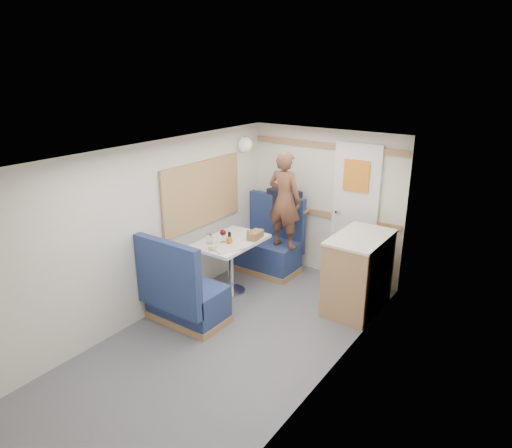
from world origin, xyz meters
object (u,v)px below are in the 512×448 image
Objects in this scene: bench_far at (268,249)px; orange_fruit at (229,240)px; tumbler_left at (210,239)px; salt_grinder at (229,233)px; bread_loaf at (255,235)px; cheese_block at (213,247)px; beer_glass at (249,235)px; duffel_bag at (284,198)px; pepper_grinder at (230,236)px; tray at (228,247)px; bench_near at (184,298)px; wine_glass at (223,233)px; person at (285,200)px; dome_light at (245,144)px; galley_counter at (358,272)px; dinette_table at (231,251)px.

orange_fruit is (0.08, -0.99, 0.48)m from bench_far.
salt_grinder is (0.03, 0.34, -0.02)m from tumbler_left.
tumbler_left is 0.58m from bread_loaf.
beer_glass reaches higher than cheese_block.
tumbler_left is (-0.22, -0.10, -0.00)m from orange_fruit.
duffel_bag reaches higher than bread_loaf.
tray is at bearing -55.37° from pepper_grinder.
pepper_grinder reaches higher than salt_grinder.
bench_near is at bearing -96.40° from orange_fruit.
orange_fruit reaches higher than tray.
pepper_grinder is at bearing 81.69° from wine_glass.
pepper_grinder is (-0.09, -1.13, -0.24)m from duffel_bag.
duffel_bag is 4.06× the size of tumbler_left.
person is (0.30, -0.08, 0.80)m from bench_far.
cheese_block is at bearing -71.06° from dome_light.
orange_fruit is at bearing -85.22° from bench_far.
tray is at bearing 56.03° from cheese_block.
person is at bearing 168.86° from galley_counter.
dome_light reaches higher than bench_far.
galley_counter is at bearing -12.10° from bench_far.
person is at bearing 66.57° from tumbler_left.
beer_glass reaches higher than orange_fruit.
duffel_bag is at bearing 70.49° from bench_far.
duffel_bag is at bearing 87.70° from cheese_block.
person is at bearing 70.48° from wine_glass.
galley_counter is (1.47, 0.55, -0.10)m from dinette_table.
cheese_block is 0.37m from pepper_grinder.
bread_loaf is at bearing -45.71° from dome_light.
beer_glass reaches higher than dinette_table.
galley_counter is 1.56m from tray.
bench_near is at bearing 79.87° from person.
duffel_bag is at bearing 84.96° from wine_glass.
orange_fruit is 0.12m from wine_glass.
dome_light is (-0.39, -0.01, 1.45)m from bench_far.
dome_light reaches higher than cheese_block.
tumbler_left is at bearing -154.62° from orange_fruit.
bench_near is 1.14× the size of galley_counter.
salt_grinder is at bearing 132.49° from pepper_grinder.
bench_near reaches higher than tray.
orange_fruit is 0.37m from bread_loaf.
dome_light is (-0.39, 0.85, 1.18)m from dinette_table.
bread_loaf is at bearing 71.88° from cheese_block.
dinette_table is 5.48× the size of wine_glass.
cheese_block is (0.42, -1.23, -0.99)m from dome_light.
dinette_table is 2.46× the size of tray.
bench_far is at bearing 167.90° from galley_counter.
bench_near is 0.98m from pepper_grinder.
bench_near is at bearing -90.00° from dinette_table.
tumbler_left reaches higher than tray.
bread_loaf is (0.24, 0.34, -0.07)m from wine_glass.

